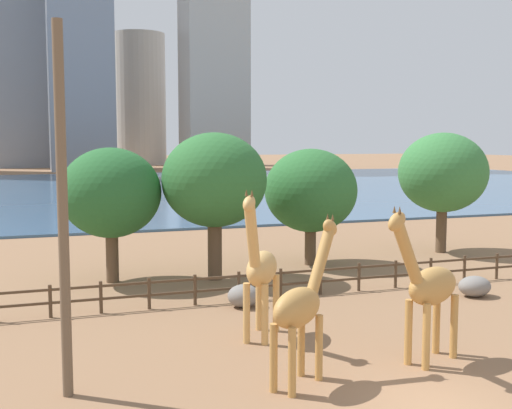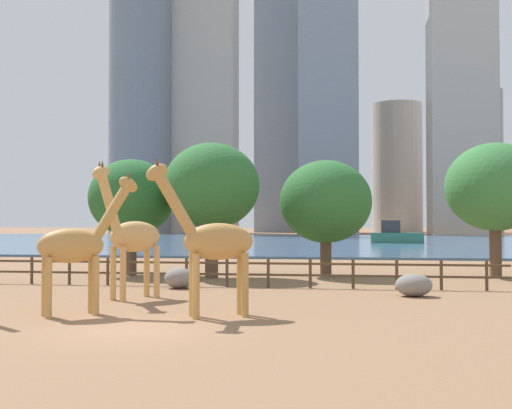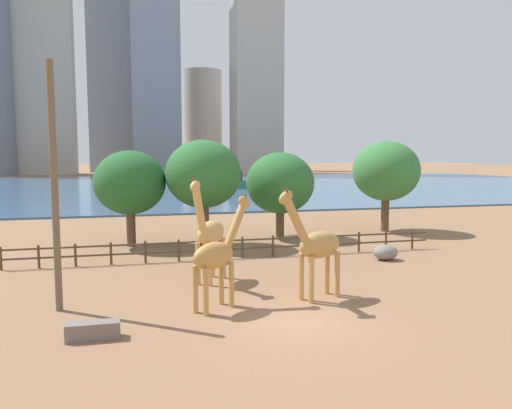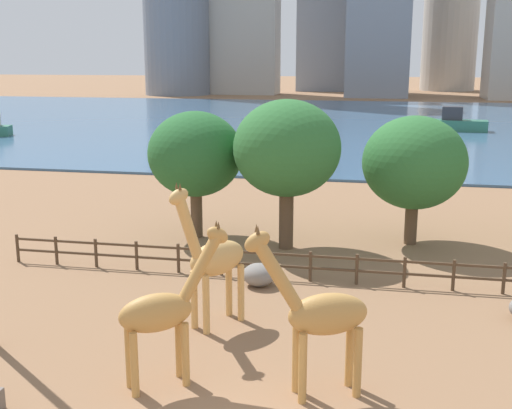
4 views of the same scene
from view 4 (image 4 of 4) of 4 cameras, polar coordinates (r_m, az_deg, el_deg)
name	(u,v)px [view 4 (image 4 of 4)]	position (r m, az deg, el deg)	size (l,w,h in m)	color
ground_plane	(360,121)	(94.01, 9.25, 7.30)	(400.00, 400.00, 0.00)	#8C6647
harbor_water	(359,123)	(91.02, 9.18, 7.18)	(180.00, 86.00, 0.20)	#3D6084
giraffe_tall	(321,314)	(17.76, 5.77, -9.70)	(3.50, 1.98, 5.02)	#C18C47
giraffe_companion	(213,258)	(22.13, -3.80, -4.81)	(2.34, 2.98, 5.32)	tan
giraffe_young	(163,311)	(18.44, -8.30, -9.39)	(3.06, 2.46, 4.70)	#C18C47
boulder_by_pole	(259,275)	(26.51, 0.24, -6.26)	(1.33, 1.26, 0.94)	gray
enclosure_fence	(294,263)	(27.10, 3.38, -5.21)	(26.12, 0.14, 1.30)	#4C3826
tree_left_large	(414,163)	(32.45, 13.90, 3.60)	(5.10, 5.10, 6.43)	brown
tree_center_broad	(195,154)	(32.85, -5.42, 4.45)	(4.83, 4.83, 6.55)	brown
tree_right_tall	(287,149)	(30.68, 2.77, 4.95)	(5.16, 5.16, 7.28)	brown
boat_ferry	(457,123)	(82.93, 17.46, 6.95)	(6.93, 3.07, 2.96)	#337259
skyline_tower_glass	(451,20)	(183.56, 16.94, 15.39)	(14.28, 14.28, 36.54)	#B7B2A8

